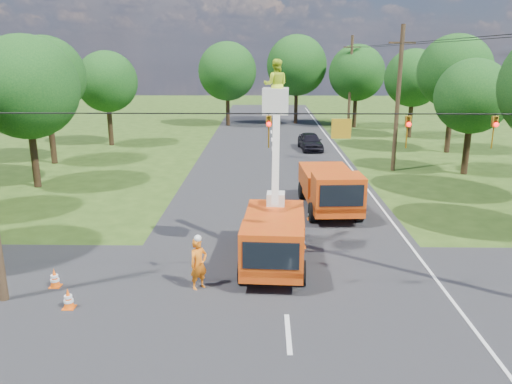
{
  "coord_description": "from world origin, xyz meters",
  "views": [
    {
      "loc": [
        -0.73,
        -13.13,
        8.02
      ],
      "look_at": [
        -1.07,
        6.5,
        2.6
      ],
      "focal_mm": 35.0,
      "sensor_mm": 36.0,
      "label": 1
    }
  ],
  "objects_px": {
    "second_truck": "(330,188)",
    "traffic_cone_4": "(68,299)",
    "tree_left_d": "(26,87)",
    "traffic_cone_8": "(311,213)",
    "tree_far_c": "(357,73)",
    "distant_car": "(310,141)",
    "traffic_cone_2": "(301,240)",
    "traffic_cone_5": "(55,278)",
    "pole_right_mid": "(398,98)",
    "tree_left_e": "(45,76)",
    "pole_right_far": "(350,83)",
    "ground_worker": "(199,264)",
    "traffic_cone_3": "(325,212)",
    "tree_right_c": "(472,97)",
    "traffic_cone_7": "(346,187)",
    "tree_right_d": "(455,72)",
    "tree_far_b": "(297,65)",
    "bucket_truck": "(274,224)",
    "tree_right_e": "(413,78)",
    "tree_left_f": "(107,82)",
    "tree_far_a": "(227,71)"
  },
  "relations": [
    {
      "from": "traffic_cone_3",
      "to": "tree_far_b",
      "type": "bearing_deg",
      "value": 88.98
    },
    {
      "from": "tree_left_f",
      "to": "tree_far_b",
      "type": "distance_m",
      "value": 23.3
    },
    {
      "from": "traffic_cone_2",
      "to": "bucket_truck",
      "type": "bearing_deg",
      "value": -125.13
    },
    {
      "from": "traffic_cone_8",
      "to": "tree_left_f",
      "type": "bearing_deg",
      "value": 127.62
    },
    {
      "from": "tree_left_e",
      "to": "tree_far_b",
      "type": "relative_size",
      "value": 0.91
    },
    {
      "from": "traffic_cone_3",
      "to": "tree_left_f",
      "type": "relative_size",
      "value": 0.08
    },
    {
      "from": "distant_car",
      "to": "tree_far_c",
      "type": "bearing_deg",
      "value": 61.09
    },
    {
      "from": "traffic_cone_5",
      "to": "traffic_cone_8",
      "type": "height_order",
      "value": "same"
    },
    {
      "from": "tree_right_c",
      "to": "traffic_cone_7",
      "type": "bearing_deg",
      "value": -150.11
    },
    {
      "from": "tree_left_e",
      "to": "bucket_truck",
      "type": "bearing_deg",
      "value": -48.88
    },
    {
      "from": "ground_worker",
      "to": "tree_right_c",
      "type": "distance_m",
      "value": 24.63
    },
    {
      "from": "distant_car",
      "to": "traffic_cone_8",
      "type": "distance_m",
      "value": 19.24
    },
    {
      "from": "tree_right_e",
      "to": "tree_far_b",
      "type": "relative_size",
      "value": 0.84
    },
    {
      "from": "ground_worker",
      "to": "traffic_cone_2",
      "type": "height_order",
      "value": "ground_worker"
    },
    {
      "from": "distant_car",
      "to": "tree_right_e",
      "type": "distance_m",
      "value": 13.71
    },
    {
      "from": "bucket_truck",
      "to": "tree_right_e",
      "type": "height_order",
      "value": "tree_right_e"
    },
    {
      "from": "tree_left_f",
      "to": "tree_right_c",
      "type": "height_order",
      "value": "tree_left_f"
    },
    {
      "from": "bucket_truck",
      "to": "traffic_cone_5",
      "type": "bearing_deg",
      "value": -161.45
    },
    {
      "from": "tree_right_d",
      "to": "tree_far_b",
      "type": "distance_m",
      "value": 21.52
    },
    {
      "from": "tree_left_e",
      "to": "tree_right_c",
      "type": "distance_m",
      "value": 30.17
    },
    {
      "from": "distant_car",
      "to": "traffic_cone_2",
      "type": "distance_m",
      "value": 23.09
    },
    {
      "from": "distant_car",
      "to": "traffic_cone_2",
      "type": "height_order",
      "value": "distant_car"
    },
    {
      "from": "traffic_cone_8",
      "to": "tree_right_c",
      "type": "distance_m",
      "value": 16.28
    },
    {
      "from": "traffic_cone_8",
      "to": "tree_far_a",
      "type": "distance_m",
      "value": 35.43
    },
    {
      "from": "traffic_cone_7",
      "to": "tree_far_b",
      "type": "distance_m",
      "value": 31.86
    },
    {
      "from": "pole_right_mid",
      "to": "tree_far_c",
      "type": "xyz_separation_m",
      "value": [
        1.0,
        22.0,
        0.96
      ]
    },
    {
      "from": "traffic_cone_7",
      "to": "tree_right_d",
      "type": "relative_size",
      "value": 0.07
    },
    {
      "from": "tree_right_e",
      "to": "tree_far_a",
      "type": "bearing_deg",
      "value": 156.95
    },
    {
      "from": "traffic_cone_7",
      "to": "tree_right_c",
      "type": "bearing_deg",
      "value": 29.89
    },
    {
      "from": "ground_worker",
      "to": "traffic_cone_3",
      "type": "relative_size",
      "value": 2.64
    },
    {
      "from": "ground_worker",
      "to": "pole_right_far",
      "type": "height_order",
      "value": "pole_right_far"
    },
    {
      "from": "tree_left_e",
      "to": "tree_far_b",
      "type": "xyz_separation_m",
      "value": [
        19.8,
        23.0,
        0.32
      ]
    },
    {
      "from": "second_truck",
      "to": "traffic_cone_5",
      "type": "bearing_deg",
      "value": -142.79
    },
    {
      "from": "distant_car",
      "to": "tree_left_d",
      "type": "relative_size",
      "value": 0.48
    },
    {
      "from": "second_truck",
      "to": "traffic_cone_4",
      "type": "xyz_separation_m",
      "value": [
        -9.8,
        -10.77,
        -0.91
      ]
    },
    {
      "from": "traffic_cone_3",
      "to": "tree_far_b",
      "type": "distance_m",
      "value": 36.72
    },
    {
      "from": "tree_left_d",
      "to": "traffic_cone_8",
      "type": "bearing_deg",
      "value": -20.8
    },
    {
      "from": "distant_car",
      "to": "tree_right_e",
      "type": "height_order",
      "value": "tree_right_e"
    },
    {
      "from": "traffic_cone_4",
      "to": "tree_far_c",
      "type": "xyz_separation_m",
      "value": [
        16.58,
        42.55,
        5.7
      ]
    },
    {
      "from": "distant_car",
      "to": "tree_left_d",
      "type": "bearing_deg",
      "value": -149.91
    },
    {
      "from": "traffic_cone_3",
      "to": "ground_worker",
      "type": "bearing_deg",
      "value": -124.31
    },
    {
      "from": "pole_right_far",
      "to": "tree_left_e",
      "type": "distance_m",
      "value": 31.08
    },
    {
      "from": "pole_right_mid",
      "to": "tree_far_c",
      "type": "distance_m",
      "value": 22.04
    },
    {
      "from": "bucket_truck",
      "to": "pole_right_far",
      "type": "bearing_deg",
      "value": 79.54
    },
    {
      "from": "traffic_cone_4",
      "to": "tree_left_e",
      "type": "relative_size",
      "value": 0.08
    },
    {
      "from": "tree_right_c",
      "to": "tree_right_d",
      "type": "bearing_deg",
      "value": 78.69
    },
    {
      "from": "second_truck",
      "to": "pole_right_mid",
      "type": "bearing_deg",
      "value": 56.25
    },
    {
      "from": "traffic_cone_2",
      "to": "tree_right_d",
      "type": "height_order",
      "value": "tree_right_d"
    },
    {
      "from": "ground_worker",
      "to": "tree_right_d",
      "type": "relative_size",
      "value": 0.19
    },
    {
      "from": "traffic_cone_4",
      "to": "traffic_cone_8",
      "type": "height_order",
      "value": "same"
    }
  ]
}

